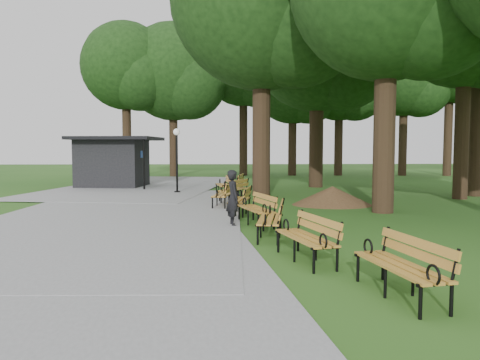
{
  "coord_description": "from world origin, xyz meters",
  "views": [
    {
      "loc": [
        -0.67,
        -11.43,
        2.12
      ],
      "look_at": [
        -0.02,
        3.15,
        1.1
      ],
      "focal_mm": 33.82,
      "sensor_mm": 36.0,
      "label": 1
    }
  ],
  "objects_px": {
    "bench_3": "(256,209)",
    "lawn_tree_1": "(466,18)",
    "person": "(233,198)",
    "bench_8": "(236,182)",
    "bench_0": "(400,267)",
    "bench_6": "(234,190)",
    "bench_2": "(270,219)",
    "lawn_tree_4": "(317,45)",
    "lamp_post": "(177,147)",
    "bench_5": "(223,195)",
    "bench_7": "(223,185)",
    "kiosk": "(113,162)",
    "dirt_mound": "(332,196)",
    "bench_1": "(305,238)",
    "bench_4": "(239,200)"
  },
  "relations": [
    {
      "from": "bench_2",
      "to": "bench_7",
      "type": "xyz_separation_m",
      "value": [
        -1.03,
        10.11,
        0.0
      ]
    },
    {
      "from": "bench_0",
      "to": "bench_4",
      "type": "relative_size",
      "value": 1.0
    },
    {
      "from": "bench_8",
      "to": "lamp_post",
      "type": "bearing_deg",
      "value": -59.85
    },
    {
      "from": "bench_0",
      "to": "bench_5",
      "type": "distance_m",
      "value": 10.45
    },
    {
      "from": "bench_4",
      "to": "bench_8",
      "type": "bearing_deg",
      "value": -170.48
    },
    {
      "from": "bench_4",
      "to": "bench_1",
      "type": "bearing_deg",
      "value": 19.48
    },
    {
      "from": "bench_0",
      "to": "bench_2",
      "type": "distance_m",
      "value": 4.57
    },
    {
      "from": "dirt_mound",
      "to": "bench_0",
      "type": "distance_m",
      "value": 10.64
    },
    {
      "from": "lawn_tree_1",
      "to": "bench_5",
      "type": "bearing_deg",
      "value": -168.05
    },
    {
      "from": "lamp_post",
      "to": "bench_2",
      "type": "xyz_separation_m",
      "value": [
        3.21,
        -10.89,
        -1.77
      ]
    },
    {
      "from": "bench_8",
      "to": "lawn_tree_1",
      "type": "distance_m",
      "value": 12.32
    },
    {
      "from": "bench_4",
      "to": "person",
      "type": "bearing_deg",
      "value": 4.11
    },
    {
      "from": "lamp_post",
      "to": "bench_1",
      "type": "height_order",
      "value": "lamp_post"
    },
    {
      "from": "bench_5",
      "to": "bench_6",
      "type": "height_order",
      "value": "same"
    },
    {
      "from": "bench_5",
      "to": "lawn_tree_4",
      "type": "distance_m",
      "value": 12.13
    },
    {
      "from": "dirt_mound",
      "to": "bench_6",
      "type": "height_order",
      "value": "bench_6"
    },
    {
      "from": "kiosk",
      "to": "bench_0",
      "type": "relative_size",
      "value": 2.31
    },
    {
      "from": "kiosk",
      "to": "lamp_post",
      "type": "bearing_deg",
      "value": -37.53
    },
    {
      "from": "lamp_post",
      "to": "dirt_mound",
      "type": "bearing_deg",
      "value": -37.16
    },
    {
      "from": "lamp_post",
      "to": "dirt_mound",
      "type": "height_order",
      "value": "lamp_post"
    },
    {
      "from": "kiosk",
      "to": "person",
      "type": "bearing_deg",
      "value": -57.78
    },
    {
      "from": "bench_0",
      "to": "bench_8",
      "type": "bearing_deg",
      "value": 176.15
    },
    {
      "from": "dirt_mound",
      "to": "bench_4",
      "type": "xyz_separation_m",
      "value": [
        -3.59,
        -2.14,
        0.09
      ]
    },
    {
      "from": "kiosk",
      "to": "lawn_tree_1",
      "type": "bearing_deg",
      "value": -16.31
    },
    {
      "from": "person",
      "to": "bench_7",
      "type": "height_order",
      "value": "person"
    },
    {
      "from": "bench_4",
      "to": "bench_7",
      "type": "relative_size",
      "value": 1.0
    },
    {
      "from": "dirt_mound",
      "to": "lawn_tree_1",
      "type": "relative_size",
      "value": 0.24
    },
    {
      "from": "bench_0",
      "to": "lawn_tree_4",
      "type": "xyz_separation_m",
      "value": [
        2.72,
        18.37,
        7.28
      ]
    },
    {
      "from": "kiosk",
      "to": "bench_5",
      "type": "distance_m",
      "value": 10.71
    },
    {
      "from": "bench_4",
      "to": "bench_8",
      "type": "xyz_separation_m",
      "value": [
        0.17,
        7.85,
        0.0
      ]
    },
    {
      "from": "lawn_tree_1",
      "to": "lawn_tree_4",
      "type": "xyz_separation_m",
      "value": [
        -4.83,
        6.09,
        0.24
      ]
    },
    {
      "from": "dirt_mound",
      "to": "bench_6",
      "type": "distance_m",
      "value": 4.03
    },
    {
      "from": "bench_0",
      "to": "bench_6",
      "type": "bearing_deg",
      "value": 179.29
    },
    {
      "from": "bench_3",
      "to": "bench_4",
      "type": "bearing_deg",
      "value": 174.0
    },
    {
      "from": "person",
      "to": "lamp_post",
      "type": "bearing_deg",
      "value": 2.89
    },
    {
      "from": "person",
      "to": "bench_8",
      "type": "distance_m",
      "value": 10.22
    },
    {
      "from": "bench_8",
      "to": "lawn_tree_4",
      "type": "xyz_separation_m",
      "value": [
        4.48,
        2.15,
        7.28
      ]
    },
    {
      "from": "kiosk",
      "to": "lawn_tree_4",
      "type": "height_order",
      "value": "lawn_tree_4"
    },
    {
      "from": "bench_3",
      "to": "lawn_tree_1",
      "type": "distance_m",
      "value": 13.03
    },
    {
      "from": "lamp_post",
      "to": "lawn_tree_1",
      "type": "height_order",
      "value": "lawn_tree_1"
    },
    {
      "from": "lawn_tree_4",
      "to": "bench_6",
      "type": "bearing_deg",
      "value": -127.34
    },
    {
      "from": "bench_1",
      "to": "lamp_post",
      "type": "bearing_deg",
      "value": -178.73
    },
    {
      "from": "bench_0",
      "to": "bench_1",
      "type": "bearing_deg",
      "value": -165.52
    },
    {
      "from": "person",
      "to": "dirt_mound",
      "type": "relative_size",
      "value": 0.61
    },
    {
      "from": "bench_7",
      "to": "lawn_tree_4",
      "type": "bearing_deg",
      "value": 119.78
    },
    {
      "from": "lawn_tree_1",
      "to": "bench_6",
      "type": "bearing_deg",
      "value": -179.45
    },
    {
      "from": "bench_2",
      "to": "lawn_tree_4",
      "type": "bearing_deg",
      "value": 173.59
    },
    {
      "from": "dirt_mound",
      "to": "lawn_tree_1",
      "type": "height_order",
      "value": "lawn_tree_1"
    },
    {
      "from": "kiosk",
      "to": "bench_6",
      "type": "relative_size",
      "value": 2.31
    },
    {
      "from": "kiosk",
      "to": "lamp_post",
      "type": "xyz_separation_m",
      "value": [
        3.88,
        -3.73,
        0.83
      ]
    }
  ]
}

